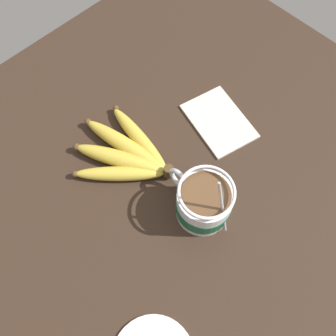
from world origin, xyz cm
name	(u,v)px	position (x,y,z in cm)	size (l,w,h in cm)	color
table	(188,181)	(0.00, 0.00, 1.89)	(105.38, 105.38, 3.79)	#332319
coffee_mug	(203,203)	(-6.99, 3.40, 8.27)	(15.24, 10.55, 17.00)	silver
banana_bunch	(125,153)	(12.43, 6.08, 5.45)	(22.84, 18.66, 4.02)	#4C381E
napkin	(219,121)	(4.62, -14.53, 4.09)	(17.93, 14.50, 0.60)	beige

